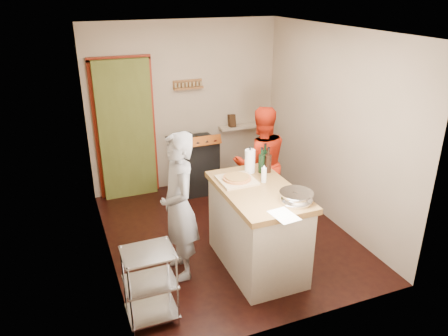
{
  "coord_description": "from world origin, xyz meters",
  "views": [
    {
      "loc": [
        -1.88,
        -4.61,
        3.07
      ],
      "look_at": [
        -0.04,
        0.0,
        0.96
      ],
      "focal_mm": 35.0,
      "sensor_mm": 36.0,
      "label": 1
    }
  ],
  "objects_px": {
    "person_red": "(261,163)",
    "wire_shelving": "(150,283)",
    "person_stripe": "(179,207)",
    "island": "(258,226)",
    "stove": "(196,164)"
  },
  "relations": [
    {
      "from": "wire_shelving",
      "to": "island",
      "type": "xyz_separation_m",
      "value": [
        1.35,
        0.44,
        0.08
      ]
    },
    {
      "from": "island",
      "to": "person_stripe",
      "type": "distance_m",
      "value": 0.94
    },
    {
      "from": "wire_shelving",
      "to": "person_red",
      "type": "distance_m",
      "value": 2.49
    },
    {
      "from": "stove",
      "to": "wire_shelving",
      "type": "bearing_deg",
      "value": -116.85
    },
    {
      "from": "wire_shelving",
      "to": "person_stripe",
      "type": "height_order",
      "value": "person_stripe"
    },
    {
      "from": "person_stripe",
      "to": "person_red",
      "type": "height_order",
      "value": "person_stripe"
    },
    {
      "from": "stove",
      "to": "person_stripe",
      "type": "distance_m",
      "value": 2.19
    },
    {
      "from": "wire_shelving",
      "to": "person_red",
      "type": "bearing_deg",
      "value": 38.91
    },
    {
      "from": "person_stripe",
      "to": "island",
      "type": "bearing_deg",
      "value": 79.02
    },
    {
      "from": "person_red",
      "to": "wire_shelving",
      "type": "bearing_deg",
      "value": 47.69
    },
    {
      "from": "stove",
      "to": "person_stripe",
      "type": "height_order",
      "value": "person_stripe"
    },
    {
      "from": "stove",
      "to": "person_red",
      "type": "relative_size",
      "value": 0.63
    },
    {
      "from": "island",
      "to": "person_red",
      "type": "relative_size",
      "value": 0.92
    },
    {
      "from": "person_stripe",
      "to": "person_red",
      "type": "distance_m",
      "value": 1.7
    },
    {
      "from": "stove",
      "to": "person_red",
      "type": "distance_m",
      "value": 1.27
    }
  ]
}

